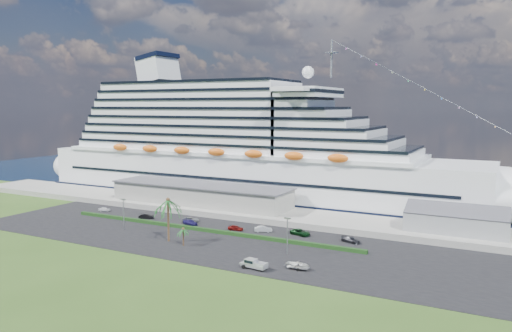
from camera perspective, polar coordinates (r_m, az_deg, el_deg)
The scene contains 22 objects.
ground at distance 116.50m, azimuth -7.20°, elevation -9.65°, with size 420.00×420.00×0.00m, color #2F4E1A.
asphalt_lot at distance 125.30m, azimuth -4.30°, elevation -8.39°, with size 140.00×38.00×0.12m, color black.
wharf at distance 149.74m, azimuth 1.61°, elevation -5.50°, with size 240.00×20.00×1.80m, color gray.
water at distance 232.87m, azimuth 11.40°, elevation -1.38°, with size 420.00×160.00×0.02m, color black.
cruise_ship at distance 178.23m, azimuth -1.19°, elevation 1.64°, with size 191.00×38.00×54.00m.
terminal_building at distance 161.28m, azimuth -6.40°, elevation -3.15°, with size 61.00×15.00×6.30m.
port_shed at distance 135.03m, azimuth 21.96°, elevation -5.87°, with size 24.00×12.31×7.37m.
hedge at distance 133.44m, azimuth -6.09°, elevation -7.23°, with size 88.00×1.10×0.90m, color black.
lamp_post_left at distance 138.40m, azimuth -14.91°, elevation -4.89°, with size 1.60×0.35×8.27m.
lamp_post_right at distance 112.27m, azimuth 3.62°, elevation -7.42°, with size 1.60×0.35×8.27m.
palm_tall at distance 123.20m, azimuth -10.03°, elevation -4.38°, with size 8.82×8.82×11.13m.
palm_short at distance 120.02m, azimuth -8.32°, elevation -7.36°, with size 3.53×3.53×4.56m.
parked_car_0 at distance 164.19m, azimuth -16.92°, elevation -4.75°, with size 1.47×3.66×1.25m, color white.
parked_car_1 at distance 150.37m, azimuth -12.41°, elevation -5.64°, with size 1.51×4.34×1.43m, color black.
parked_car_2 at distance 144.36m, azimuth -7.47°, elevation -6.08°, with size 2.15×4.66×1.30m, color gray.
parked_car_3 at distance 140.83m, azimuth -7.53°, elevation -6.40°, with size 1.94×4.78×1.39m, color #1C1752.
parked_car_4 at distance 133.65m, azimuth -2.36°, elevation -7.07°, with size 1.64×4.09×1.39m, color maroon.
parked_car_5 at distance 131.94m, azimuth 0.84°, elevation -7.22°, with size 1.61×4.62×1.52m, color silver.
parked_car_6 at distance 129.20m, azimuth 5.08°, elevation -7.55°, with size 2.55×5.54×1.54m, color black.
parked_car_7 at distance 124.21m, azimuth 10.77°, elevation -8.27°, with size 1.95×4.80×1.39m, color #212227.
pickup_truck at distance 103.17m, azimuth -0.27°, elevation -11.10°, with size 5.77×2.60×1.97m.
boat_trailer at distance 102.98m, azimuth 4.80°, elevation -11.17°, with size 5.62×3.68×1.61m.
Camera 1 is at (64.23, -91.37, 33.14)m, focal length 35.00 mm.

